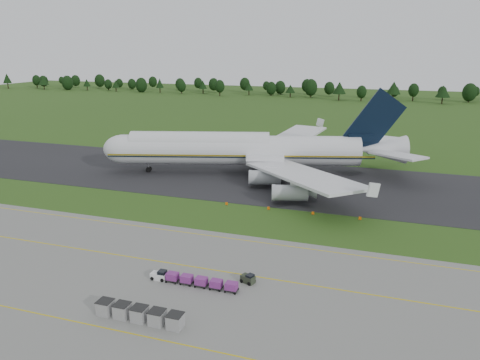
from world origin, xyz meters
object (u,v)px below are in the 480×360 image
(utility_cart, at_px, (248,279))
(edge_markers, at_px, (290,211))
(uld_row, at_px, (139,314))
(baggage_train, at_px, (192,280))
(aircraft, at_px, (246,149))

(utility_cart, height_order, edge_markers, utility_cart)
(utility_cart, relative_size, uld_row, 0.19)
(utility_cart, relative_size, edge_markers, 0.08)
(baggage_train, height_order, uld_row, uld_row)
(aircraft, bearing_deg, utility_cart, -71.96)
(utility_cart, bearing_deg, edge_markers, 91.32)
(aircraft, relative_size, baggage_train, 6.08)
(aircraft, xyz_separation_m, edge_markers, (17.72, -25.90, -6.10))
(uld_row, bearing_deg, utility_cart, 54.00)
(utility_cart, bearing_deg, uld_row, -126.00)
(aircraft, height_order, baggage_train, aircraft)
(baggage_train, height_order, utility_cart, baggage_train)
(uld_row, height_order, edge_markers, uld_row)
(baggage_train, relative_size, uld_row, 1.14)
(aircraft, height_order, utility_cart, aircraft)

